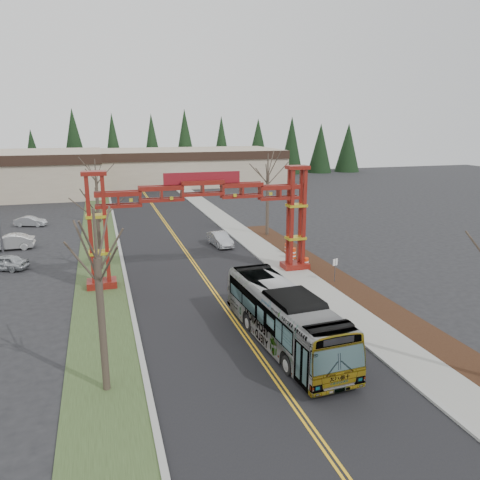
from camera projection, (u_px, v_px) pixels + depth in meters
name	position (u px, v px, depth m)	size (l,w,h in m)	color
ground	(290.00, 399.00, 21.42)	(200.00, 200.00, 0.00)	black
road	(188.00, 255.00, 44.63)	(12.00, 110.00, 0.02)	black
lane_line_left	(187.00, 255.00, 44.60)	(0.12, 100.00, 0.01)	yellow
lane_line_right	(189.00, 255.00, 44.66)	(0.12, 100.00, 0.01)	yellow
curb_right	(249.00, 250.00, 46.34)	(0.30, 110.00, 0.15)	#9FA09A
sidewalk_right	(263.00, 249.00, 46.75)	(2.60, 110.00, 0.14)	gray
landscape_strip	(367.00, 298.00, 33.55)	(2.60, 50.00, 0.12)	black
grass_median	(101.00, 262.00, 42.38)	(4.00, 110.00, 0.08)	#334321
curb_left	(122.00, 260.00, 42.89)	(0.30, 110.00, 0.15)	#9FA09A
gateway_arch	(203.00, 206.00, 36.68)	(18.20, 1.60, 8.90)	#63100D
retail_building_east	(186.00, 166.00, 97.62)	(38.00, 20.30, 7.00)	tan
conifer_treeline	(133.00, 150.00, 105.35)	(116.10, 5.60, 13.00)	black
transit_bus	(284.00, 317.00, 26.36)	(2.79, 11.91, 3.32)	#929499
silver_sedan	(220.00, 239.00, 47.92)	(1.51, 4.32, 1.42)	#A5A8AD
parked_car_near_a	(5.00, 262.00, 40.03)	(1.58, 3.94, 1.34)	#B3B7BB
parked_car_near_b	(10.00, 242.00, 46.53)	(1.61, 4.63, 1.53)	silver
parked_car_far_a	(31.00, 221.00, 57.08)	(1.29, 3.69, 1.22)	#B6BABF
bare_tree_median_near	(97.00, 260.00, 20.54)	(3.38, 3.38, 8.72)	#382D26
bare_tree_median_mid	(97.00, 213.00, 39.11)	(3.18, 3.18, 7.11)	#382D26
bare_tree_median_far	(96.00, 178.00, 57.90)	(3.40, 3.40, 7.97)	#382D26
bare_tree_right_far	(268.00, 175.00, 50.89)	(3.52, 3.52, 9.11)	#382D26
street_sign	(335.00, 266.00, 36.57)	(0.44, 0.17, 1.99)	#3F3F44
barrel_south	(305.00, 263.00, 40.43)	(0.53, 0.53, 0.98)	red
barrel_mid	(293.00, 254.00, 43.11)	(0.60, 0.60, 1.10)	red
barrel_north	(288.00, 249.00, 44.98)	(0.56, 0.56, 1.04)	red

